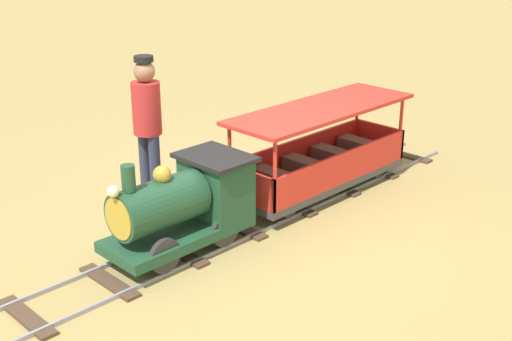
# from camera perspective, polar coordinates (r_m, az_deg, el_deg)

# --- Properties ---
(ground_plane) EXTENTS (60.00, 60.00, 0.00)m
(ground_plane) POSITION_cam_1_polar(r_m,az_deg,el_deg) (6.97, 0.79, -3.94)
(ground_plane) COLOR #A38C51
(track) EXTENTS (0.74, 6.05, 0.04)m
(track) POSITION_cam_1_polar(r_m,az_deg,el_deg) (6.95, 0.66, -3.87)
(track) COLOR gray
(track) RESTS_ON ground_plane
(locomotive) EXTENTS (0.70, 1.45, 0.97)m
(locomotive) POSITION_cam_1_polar(r_m,az_deg,el_deg) (6.12, -6.09, -2.78)
(locomotive) COLOR #1E472D
(locomotive) RESTS_ON ground_plane
(passenger_car) EXTENTS (0.80, 2.35, 0.97)m
(passenger_car) POSITION_cam_1_polar(r_m,az_deg,el_deg) (7.41, 5.53, 1.07)
(passenger_car) COLOR #3F3F3F
(passenger_car) RESTS_ON ground_plane
(conductor_person) EXTENTS (0.30, 0.30, 1.62)m
(conductor_person) POSITION_cam_1_polar(r_m,az_deg,el_deg) (7.04, -9.30, 4.36)
(conductor_person) COLOR #282D47
(conductor_person) RESTS_ON ground_plane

